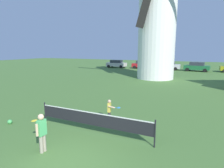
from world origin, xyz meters
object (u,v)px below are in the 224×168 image
at_px(tennis_net, 92,119).
at_px(player_far, 110,109).
at_px(parked_car_cream, 116,64).
at_px(parked_car_red, 142,64).
at_px(parked_car_green, 197,67).
at_px(parked_car_silver, 167,65).
at_px(windmill, 157,17).
at_px(stray_ball, 10,122).
at_px(player_near, 41,131).

xyz_separation_m(tennis_net, player_far, (0.06, 1.62, -0.03)).
relative_size(parked_car_cream, parked_car_red, 1.03).
bearing_deg(parked_car_green, parked_car_red, 176.95).
relative_size(parked_car_silver, parked_car_green, 1.08).
bearing_deg(windmill, parked_car_cream, 132.69).
distance_m(parked_car_silver, parked_car_green, 5.04).
xyz_separation_m(stray_ball, parked_car_cream, (-7.43, 29.70, 0.70)).
height_order(player_near, stray_ball, player_near).
bearing_deg(parked_car_silver, player_near, -88.75).
distance_m(tennis_net, player_far, 1.62).
height_order(player_near, parked_car_cream, parked_car_cream).
bearing_deg(player_near, parked_car_cream, 109.37).
xyz_separation_m(parked_car_silver, parked_car_green, (5.01, -0.58, -0.00)).
distance_m(parked_car_cream, parked_car_red, 5.50).
distance_m(windmill, parked_car_silver, 13.56).
bearing_deg(parked_car_silver, stray_ball, -95.28).
height_order(parked_car_silver, parked_car_green, same).
bearing_deg(parked_car_red, tennis_net, -77.88).
xyz_separation_m(windmill, parked_car_silver, (-0.36, 11.72, -6.82)).
bearing_deg(stray_ball, parked_car_silver, 84.72).
bearing_deg(tennis_net, stray_ball, -169.55).
bearing_deg(parked_car_cream, windmill, -47.31).
bearing_deg(parked_car_cream, parked_car_green, -1.17).
height_order(player_near, player_far, player_near).
bearing_deg(player_far, player_near, -104.23).
height_order(windmill, tennis_net, windmill).
xyz_separation_m(windmill, tennis_net, (1.19, -17.46, -6.94)).
distance_m(parked_car_cream, parked_car_silver, 10.20).
distance_m(stray_ball, parked_car_silver, 30.11).
distance_m(parked_car_red, parked_car_green, 9.73).
bearing_deg(stray_ball, tennis_net, 10.45).
relative_size(player_near, player_far, 1.24).
distance_m(tennis_net, parked_car_red, 29.78).
bearing_deg(player_far, stray_ball, -151.14).
distance_m(player_far, parked_car_green, 27.20).
distance_m(player_far, parked_car_red, 28.22).
xyz_separation_m(parked_car_cream, parked_car_green, (15.21, -0.31, -0.00)).
xyz_separation_m(player_far, parked_car_red, (-6.31, 27.50, 0.15)).
relative_size(tennis_net, parked_car_cream, 1.36).
bearing_deg(player_near, parked_car_red, 99.81).
xyz_separation_m(player_far, parked_car_green, (3.40, 26.98, 0.15)).
bearing_deg(parked_car_red, stray_ball, -86.30).
xyz_separation_m(windmill, player_far, (1.25, -15.85, -6.97)).
bearing_deg(tennis_net, parked_car_red, 102.12).
relative_size(stray_ball, parked_car_cream, 0.06).
bearing_deg(parked_car_cream, tennis_net, -67.88).
height_order(parked_car_red, parked_car_silver, same).
bearing_deg(windmill, player_far, -85.50).
height_order(tennis_net, parked_car_cream, parked_car_cream).
xyz_separation_m(tennis_net, player_near, (-0.87, -2.04, 0.12)).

